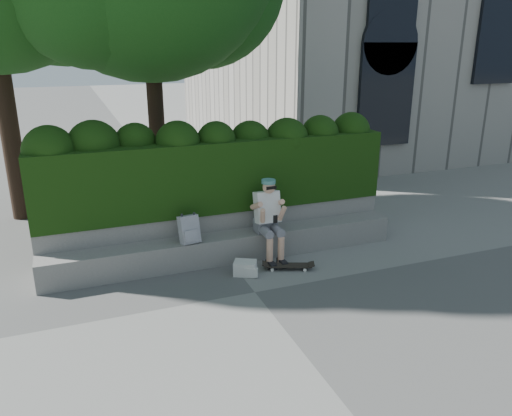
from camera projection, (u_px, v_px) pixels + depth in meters
name	position (u px, v px, depth m)	size (l,w,h in m)	color
ground	(255.00, 292.00, 7.33)	(80.00, 80.00, 0.00)	slate
bench_ledge	(228.00, 247.00, 8.37)	(6.00, 0.45, 0.45)	gray
planter_wall	(220.00, 229.00, 8.74)	(6.00, 0.50, 0.75)	gray
hedge	(215.00, 173.00, 8.64)	(6.00, 1.00, 1.20)	black
person	(269.00, 216.00, 8.26)	(0.40, 0.76, 1.38)	slate
skateboard	(288.00, 266.00, 8.06)	(0.77, 0.45, 0.08)	black
backpack_plaid	(189.00, 229.00, 7.91)	(0.31, 0.16, 0.45)	#ADADB2
backpack_ground	(245.00, 268.00, 7.86)	(0.35, 0.24, 0.22)	silver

